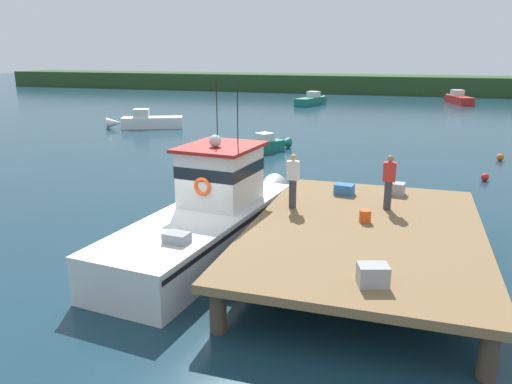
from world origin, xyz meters
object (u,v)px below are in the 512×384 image
Objects in this scene: mooring_buoy_inshore at (500,157)px; moored_boat_mid_harbor at (147,121)px; deckhand_by_the_boat at (293,180)px; moored_boat_outer_mooring at (458,99)px; crate_single_far at (373,275)px; bait_bucket at (365,216)px; moored_boat_off_the_point at (261,146)px; crate_single_by_cleat at (395,189)px; crate_stack_near_edge at (344,189)px; deckhand_further_back at (389,181)px; moored_boat_far_left at (312,100)px; main_fishing_boat at (212,215)px; mooring_buoy_outer at (485,177)px.

moored_boat_mid_harbor is at bearing 168.57° from mooring_buoy_inshore.
deckhand_by_the_boat is 0.27× the size of moored_boat_outer_mooring.
deckhand_by_the_boat is (-2.72, 4.52, 0.64)m from crate_single_far.
bait_bucket is 16.08m from moored_boat_off_the_point.
moored_boat_off_the_point is at bearing -30.32° from moored_boat_mid_harbor.
crate_single_by_cleat is 3.79m from deckhand_by_the_boat.
crate_stack_near_edge is 13.38m from moored_boat_off_the_point.
crate_single_by_cleat is 1.85m from deckhand_further_back.
moored_boat_mid_harbor reaches higher than moored_boat_far_left.
crate_stack_near_edge reaches higher than moored_boat_off_the_point.
main_fishing_boat is 25.22m from moored_boat_mid_harbor.
crate_stack_near_edge is 0.10× the size of moored_boat_far_left.
crate_stack_near_edge is (-1.44, 6.40, -0.05)m from crate_single_far.
moored_boat_far_left is (-10.43, 38.43, -0.89)m from crate_single_by_cleat.
moored_boat_mid_harbor is at bearing -112.90° from moored_boat_far_left.
deckhand_by_the_boat reaches higher than mooring_buoy_inshore.
deckhand_further_back is (1.43, -1.21, 0.69)m from crate_stack_near_edge.
mooring_buoy_inshore is at bearing 75.25° from crate_single_far.
moored_boat_off_the_point is (-13.09, -33.66, -0.14)m from moored_boat_outer_mooring.
deckhand_by_the_boat reaches higher than mooring_buoy_outer.
deckhand_further_back is 0.27× the size of moored_boat_outer_mooring.
bait_bucket is at bearing -48.33° from moored_boat_mid_harbor.
moored_boat_outer_mooring is at bearing 87.89° from mooring_buoy_outer.
crate_single_far is 3.86m from bait_bucket.
main_fishing_boat is 16.56× the size of crate_stack_near_edge.
crate_single_by_cleat is at bearing 88.88° from crate_single_far.
deckhand_by_the_boat is at bearing 19.93° from main_fishing_boat.
moored_boat_far_left is 29.93m from mooring_buoy_inshore.
bait_bucket is (-0.52, 3.83, -0.05)m from crate_single_far.
bait_bucket is 0.96× the size of mooring_buoy_outer.
mooring_buoy_outer is 0.94× the size of mooring_buoy_inshore.
deckhand_by_the_boat reaches higher than moored_boat_outer_mooring.
main_fishing_boat reaches higher than moored_boat_outer_mooring.
crate_single_far is 1.00× the size of crate_single_by_cleat.
deckhand_further_back is (2.71, 0.68, 0.00)m from deckhand_by_the_boat.
crate_stack_near_edge is at bearing -77.19° from moored_boat_far_left.
main_fishing_boat is 29.23× the size of bait_bucket.
main_fishing_boat reaches higher than deckhand_by_the_boat.
moored_boat_off_the_point is (-7.99, 11.19, -1.02)m from crate_single_by_cleat.
crate_stack_near_edge is 1.60× the size of mooring_buoy_inshore.
main_fishing_boat is 2.64m from deckhand_by_the_boat.
moored_boat_outer_mooring is 1.06× the size of moored_boat_mid_harbor.
moored_boat_off_the_point is at bearing 110.71° from deckhand_by_the_boat.
crate_stack_near_edge is 25.36m from moored_boat_mid_harbor.
crate_single_far is at bearing -66.53° from moored_boat_off_the_point.
mooring_buoy_inshore is at bearing 7.16° from moored_boat_off_the_point.
bait_bucket is at bearing -109.77° from mooring_buoy_inshore.
crate_single_far is 0.11× the size of moored_boat_mid_harbor.
main_fishing_boat is at bearing 143.57° from crate_single_far.
moored_boat_outer_mooring is at bearing 80.44° from deckhand_by_the_boat.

